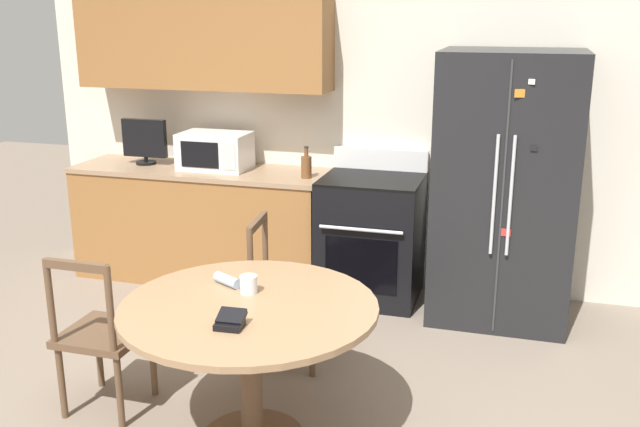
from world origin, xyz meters
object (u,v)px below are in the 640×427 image
object	(u,v)px
candle_glass	(249,285)
countertop_tv	(145,140)
dining_chair_far	(285,294)
wallet	(230,321)
oven_range	(371,237)
dining_chair_left	(102,335)
refrigerator	(505,188)
counter_bottle	(306,166)
microwave	(215,151)

from	to	relation	value
candle_glass	countertop_tv	bearing A→B (deg)	130.54
dining_chair_far	wallet	size ratio (longest dim) A/B	6.73
dining_chair_far	candle_glass	world-z (taller)	dining_chair_far
oven_range	countertop_tv	size ratio (longest dim) A/B	2.93
candle_glass	wallet	size ratio (longest dim) A/B	0.67
oven_range	dining_chair_left	size ratio (longest dim) A/B	1.20
dining_chair_left	dining_chair_far	xyz separation A→B (m)	(0.74, 0.80, 0.00)
oven_range	dining_chair_far	bearing A→B (deg)	-103.76
dining_chair_left	refrigerator	bearing A→B (deg)	44.08
wallet	dining_chair_far	bearing A→B (deg)	97.04
candle_glass	wallet	distance (m)	0.39
refrigerator	dining_chair_left	xyz separation A→B (m)	(-1.96, -1.89, -0.48)
refrigerator	counter_bottle	size ratio (longest dim) A/B	7.86
countertop_tv	dining_chair_far	world-z (taller)	countertop_tv
refrigerator	dining_chair_far	xyz separation A→B (m)	(-1.21, -1.09, -0.48)
refrigerator	dining_chair_far	size ratio (longest dim) A/B	2.04
dining_chair_left	candle_glass	bearing A→B (deg)	5.00
oven_range	counter_bottle	distance (m)	0.71
refrigerator	wallet	distance (m)	2.46
oven_range	dining_chair_far	xyz separation A→B (m)	(-0.28, -1.15, -0.03)
dining_chair_left	microwave	bearing A→B (deg)	96.58
counter_bottle	dining_chair_left	distance (m)	2.04
dining_chair_left	oven_range	bearing A→B (deg)	62.37
counter_bottle	wallet	bearing A→B (deg)	-81.31
candle_glass	dining_chair_far	bearing A→B (deg)	95.45
oven_range	wallet	distance (m)	2.29
oven_range	dining_chair_far	size ratio (longest dim) A/B	1.20
countertop_tv	oven_range	bearing A→B (deg)	-1.33
microwave	countertop_tv	xyz separation A→B (m)	(-0.61, 0.00, 0.05)
dining_chair_far	wallet	xyz separation A→B (m)	(0.14, -1.12, 0.33)
dining_chair_left	dining_chair_far	world-z (taller)	same
dining_chair_far	candle_glass	bearing A→B (deg)	-0.81
candle_glass	oven_range	bearing A→B (deg)	83.56
countertop_tv	dining_chair_left	bearing A→B (deg)	-67.38
candle_glass	wallet	bearing A→B (deg)	-79.99
microwave	wallet	distance (m)	2.58
dining_chair_left	wallet	size ratio (longest dim) A/B	6.73
counter_bottle	candle_glass	bearing A→B (deg)	-81.59
countertop_tv	wallet	size ratio (longest dim) A/B	2.75
refrigerator	oven_range	distance (m)	1.04
counter_bottle	dining_chair_left	bearing A→B (deg)	-106.15
oven_range	countertop_tv	xyz separation A→B (m)	(-1.86, 0.04, 0.62)
oven_range	counter_bottle	bearing A→B (deg)	-172.44
microwave	dining_chair_left	bearing A→B (deg)	-83.56
countertop_tv	counter_bottle	size ratio (longest dim) A/B	1.58
countertop_tv	dining_chair_far	size ratio (longest dim) A/B	0.41
oven_range	refrigerator	bearing A→B (deg)	-3.85
oven_range	microwave	size ratio (longest dim) A/B	2.06
microwave	dining_chair_far	xyz separation A→B (m)	(0.97, -1.19, -0.60)
microwave	countertop_tv	bearing A→B (deg)	179.81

